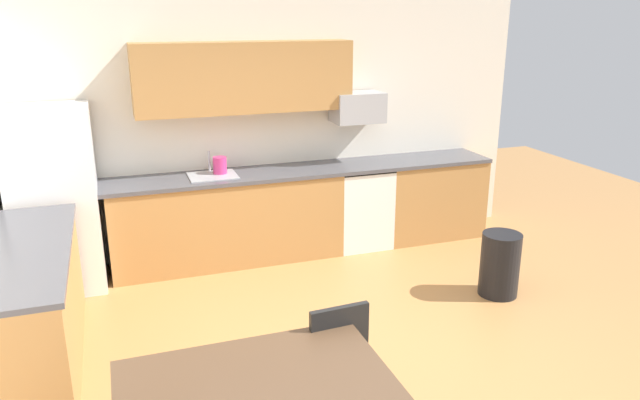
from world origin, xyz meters
TOP-DOWN VIEW (x-y plane):
  - ground_plane at (0.00, 0.00)m, footprint 12.00×12.00m
  - wall_back at (0.00, 2.65)m, footprint 5.80×0.10m
  - cabinet_run_back at (-0.57, 2.30)m, footprint 2.37×0.60m
  - cabinet_run_back_right at (1.81, 2.30)m, footprint 1.18×0.60m
  - cabinet_run_left at (-2.30, 0.80)m, footprint 0.60×2.00m
  - countertop_back at (0.00, 2.30)m, footprint 4.80×0.64m
  - countertop_left at (-2.30, 0.80)m, footprint 0.64×2.00m
  - upper_cabinets_back at (-0.30, 2.43)m, footprint 2.20×0.34m
  - refrigerator at (-2.18, 2.22)m, footprint 0.76×0.70m
  - oven_range at (0.92, 2.30)m, footprint 0.60×0.60m
  - microwave at (0.92, 2.40)m, footprint 0.54×0.36m
  - sink_basin at (-0.70, 2.30)m, footprint 0.48×0.40m
  - sink_faucet at (-0.70, 2.48)m, footprint 0.02×0.02m
  - dining_table at (-1.06, -1.02)m, footprint 1.40×0.90m
  - chair_near_table at (-0.43, -0.72)m, footprint 0.42×0.42m
  - trash_bin at (1.65, 0.68)m, footprint 0.36×0.36m
  - kettle at (-0.61, 2.35)m, footprint 0.14×0.14m

SIDE VIEW (x-z plane):
  - ground_plane at x=0.00m, z-range 0.00..0.00m
  - trash_bin at x=1.65m, z-range 0.00..0.60m
  - cabinet_run_back at x=-0.57m, z-range 0.00..0.90m
  - cabinet_run_back_right at x=1.81m, z-range 0.00..0.90m
  - cabinet_run_left at x=-2.30m, z-range 0.00..0.90m
  - oven_range at x=0.92m, z-range 0.00..0.91m
  - chair_near_table at x=-0.43m, z-range 0.08..0.93m
  - dining_table at x=-1.06m, z-range 0.30..1.03m
  - refrigerator at x=-2.18m, z-range 0.00..1.73m
  - sink_basin at x=-0.70m, z-range 0.81..0.95m
  - countertop_back at x=0.00m, z-range 0.90..0.94m
  - countertop_left at x=-2.30m, z-range 0.90..0.94m
  - kettle at x=-0.61m, z-range 0.92..1.12m
  - sink_faucet at x=-0.70m, z-range 0.92..1.16m
  - wall_back at x=0.00m, z-range 0.00..2.70m
  - microwave at x=0.92m, z-range 1.38..1.70m
  - upper_cabinets_back at x=-0.30m, z-range 1.55..2.25m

